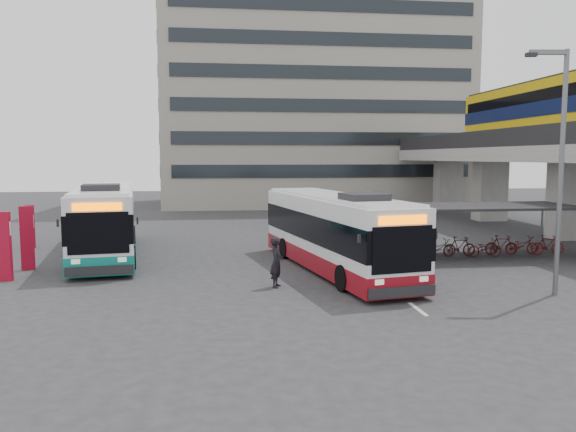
{
  "coord_description": "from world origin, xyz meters",
  "views": [
    {
      "loc": [
        -3.84,
        -23.0,
        4.88
      ],
      "look_at": [
        -0.45,
        4.2,
        2.0
      ],
      "focal_mm": 35.0,
      "sensor_mm": 36.0,
      "label": 1
    }
  ],
  "objects": [
    {
      "name": "sign_totem_south",
      "position": [
        -12.23,
        0.04,
        1.42
      ],
      "size": [
        0.59,
        0.3,
        2.76
      ],
      "rotation": [
        0.0,
        0.0,
        -0.24
      ],
      "color": "#A10922",
      "rests_on": "ground"
    },
    {
      "name": "bike_shelter",
      "position": [
        8.47,
        3.0,
        1.3
      ],
      "size": [
        10.0,
        4.0,
        2.54
      ],
      "color": "#595B60",
      "rests_on": "ground"
    },
    {
      "name": "lamp_post",
      "position": [
        7.92,
        -4.73,
        4.87
      ],
      "size": [
        1.5,
        0.34,
        8.55
      ],
      "rotation": [
        0.0,
        0.0,
        -0.11
      ],
      "color": "#595B60",
      "rests_on": "ground"
    },
    {
      "name": "bus_teal",
      "position": [
        -9.42,
        5.66,
        1.71
      ],
      "size": [
        4.46,
        12.72,
        3.69
      ],
      "rotation": [
        0.0,
        0.0,
        0.14
      ],
      "color": "white",
      "rests_on": "ground"
    },
    {
      "name": "viaduct",
      "position": [
        17.0,
        10.81,
        6.23
      ],
      "size": [
        8.0,
        32.0,
        9.68
      ],
      "color": "gray",
      "rests_on": "ground"
    },
    {
      "name": "office_block",
      "position": [
        6.0,
        36.0,
        12.5
      ],
      "size": [
        30.0,
        15.0,
        25.0
      ],
      "primitive_type": "cube",
      "color": "gray",
      "rests_on": "ground"
    },
    {
      "name": "pedestrian",
      "position": [
        -1.7,
        -2.34,
        0.95
      ],
      "size": [
        0.65,
        0.8,
        1.91
      ],
      "primitive_type": "imported",
      "rotation": [
        0.0,
        0.0,
        1.26
      ],
      "color": "black",
      "rests_on": "ground"
    },
    {
      "name": "ground",
      "position": [
        0.0,
        0.0,
        0.0
      ],
      "size": [
        120.0,
        120.0,
        0.0
      ],
      "primitive_type": "plane",
      "color": "#28282B",
      "rests_on": "ground"
    },
    {
      "name": "sign_totem_mid",
      "position": [
        -12.07,
        2.21,
        1.43
      ],
      "size": [
        0.59,
        0.32,
        2.79
      ],
      "rotation": [
        0.0,
        0.0,
        0.27
      ],
      "color": "#A10922",
      "rests_on": "ground"
    },
    {
      "name": "sign_totem_north",
      "position": [
        -13.93,
        8.47,
        1.2
      ],
      "size": [
        0.49,
        0.28,
        2.32
      ],
      "rotation": [
        0.0,
        0.0,
        0.31
      ],
      "color": "#A10922",
      "rests_on": "ground"
    },
    {
      "name": "road_markings",
      "position": [
        2.5,
        -3.0,
        0.01
      ],
      "size": [
        0.15,
        7.6,
        0.01
      ],
      "color": "beige",
      "rests_on": "ground"
    },
    {
      "name": "bus_main",
      "position": [
        1.11,
        0.58,
        1.63
      ],
      "size": [
        4.72,
        12.16,
        3.52
      ],
      "rotation": [
        0.0,
        0.0,
        0.19
      ],
      "color": "white",
      "rests_on": "ground"
    }
  ]
}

